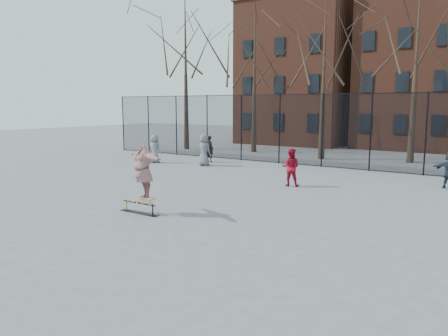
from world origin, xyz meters
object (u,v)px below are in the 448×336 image
Objects in this scene: skater at (143,174)px; bystander_extra at (155,149)px; skate_rail at (139,209)px; skateboard at (144,202)px; bystander_grey at (204,150)px; bystander_red at (291,167)px; bystander_black at (210,149)px.

bystander_extra is at bearing 153.90° from skater.
skateboard is at bearing 0.00° from skate_rail.
bystander_grey reaches higher than bystander_red.
bystander_red is at bearing 159.01° from bystander_black.
bystander_black is (-0.68, 1.43, -0.09)m from bystander_grey.
bystander_grey is 3.21m from bystander_extra.
bystander_extra reaches higher than skate_rail.
bystander_grey reaches higher than skateboard.
skateboard is at bearing -68.05° from skater.
bystander_black is 0.96× the size of bystander_extra.
bystander_extra is at bearing 131.96° from skateboard.
bystander_grey is 1.12× the size of bystander_black.
bystander_red is at bearing 74.88° from skate_rail.
bystander_black is 8.55m from bystander_red.
skater is (0.00, 0.00, 0.88)m from skateboard.
skateboard reaches higher than skate_rail.
bystander_extra reaches higher than bystander_black.
skate_rail is 7.19m from bystander_red.
bystander_grey is 1.59m from bystander_black.
bystander_grey is (-5.07, 9.78, 0.49)m from skateboard.
skateboard is at bearing 123.66° from bystander_grey.
bystander_extra is (-7.99, 9.14, 0.69)m from skate_rail.
skater is 1.24× the size of bystander_extra.
skater reaches higher than skate_rail.
bystander_red is at bearing 98.58° from skater.
skater is at bearing 0.00° from skate_rail.
bystander_black is (-5.52, 11.21, 0.65)m from skate_rail.
bystander_grey is at bearing 124.48° from bystander_black.
skate_rail is 12.16m from bystander_extra.
bystander_grey is (-5.07, 9.78, -0.39)m from skater.
skate_rail is at bearing 125.40° from bystander_black.
bystander_red is (1.64, 6.91, -0.48)m from skater.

